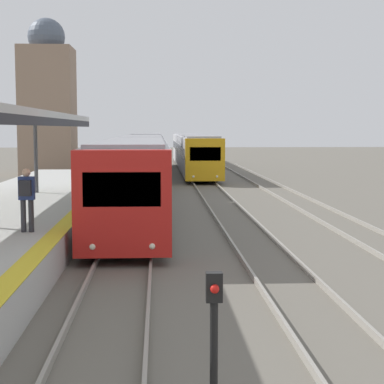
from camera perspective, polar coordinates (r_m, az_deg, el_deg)
person_on_platform at (r=17.15m, az=-14.50°, el=-0.23°), size 0.40×0.40×1.66m
train_near at (r=40.22m, az=-4.35°, el=3.04°), size 2.56×47.83×3.15m
train_far at (r=56.19m, az=-0.01°, el=3.76°), size 2.52×31.95×3.07m
signal_post_near at (r=7.91m, az=1.97°, el=-12.17°), size 0.20×0.21×1.86m
distant_domed_building at (r=51.41m, az=-12.70°, el=7.82°), size 4.00×4.00×12.02m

